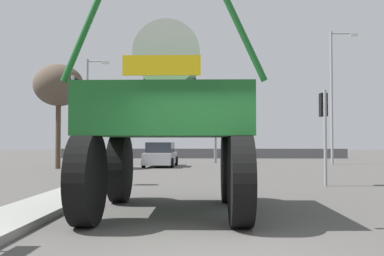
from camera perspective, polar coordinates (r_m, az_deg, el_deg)
The scene contains 12 objects.
ground_plane at distance 24.21m, azimuth 1.47°, elevation -5.50°, with size 120.00×120.00×0.00m, color #4C4947.
median_island at distance 10.52m, azimuth -19.58°, elevation -9.85°, with size 1.38×9.52×0.15m, color gray.
oversize_sprayer at distance 9.66m, azimuth -2.91°, elevation 1.22°, with size 3.79×5.01×4.23m.
sedan_ahead at distance 27.29m, azimuth -4.15°, elevation -3.58°, with size 2.00×4.16×1.52m.
traffic_signal_near_left at distance 16.33m, azimuth -15.23°, elevation 2.90°, with size 0.24×0.54×3.95m.
traffic_signal_near_right at distance 16.21m, azimuth 16.92°, elevation 1.51°, with size 0.24×0.54×3.41m.
traffic_signal_far_left at distance 31.96m, azimuth 3.15°, elevation 0.79°, with size 0.24×0.55×4.12m.
traffic_signal_far_right at distance 31.95m, azimuth 3.00°, elevation 0.07°, with size 0.24×0.55×3.57m.
streetlight_far_left at distance 31.08m, azimuth -13.41°, elevation 2.88°, with size 1.62×0.24×7.32m.
streetlight_far_right at distance 31.54m, azimuth 18.08°, elevation 4.65°, with size 1.91×0.24×9.19m.
bare_tree_left at distance 26.46m, azimuth -17.12°, elevation 5.31°, with size 2.86×2.86×6.06m.
roadside_barrier at distance 40.51m, azimuth 1.46°, elevation -3.37°, with size 26.68×0.24×0.90m, color #59595B.
Camera 1 is at (-0.01, -6.16, 1.57)m, focal length 40.61 mm.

